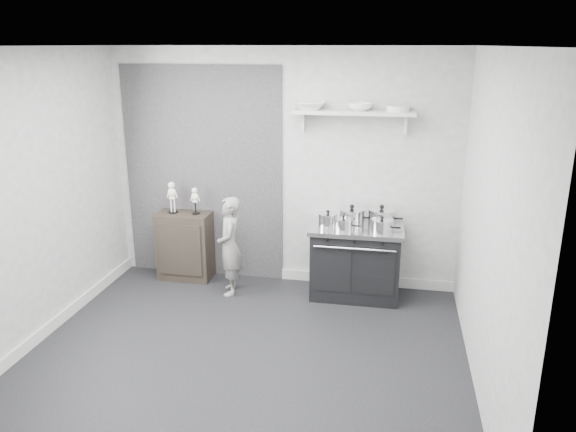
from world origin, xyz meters
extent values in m
plane|color=black|center=(0.00, 0.00, 0.00)|extent=(4.00, 4.00, 0.00)
cube|color=#9D9D9A|center=(0.00, 1.80, 1.35)|extent=(4.00, 0.02, 2.70)
cube|color=#9D9D9A|center=(0.00, -1.80, 1.35)|extent=(4.00, 0.02, 2.70)
cube|color=#9D9D9A|center=(-2.00, 0.00, 1.35)|extent=(0.02, 3.60, 2.70)
cube|color=#9D9D9A|center=(2.00, 0.00, 1.35)|extent=(0.02, 3.60, 2.70)
cube|color=silver|center=(0.00, 0.00, 2.70)|extent=(4.00, 3.60, 0.02)
cube|color=black|center=(-0.95, 1.79, 1.25)|extent=(1.90, 0.02, 2.50)
cube|color=silver|center=(1.00, 1.78, 0.06)|extent=(2.00, 0.03, 0.12)
cube|color=silver|center=(-1.98, 0.00, 0.06)|extent=(0.03, 3.60, 0.12)
cube|color=silver|center=(0.80, 1.67, 2.02)|extent=(1.30, 0.26, 0.04)
cube|color=silver|center=(0.25, 1.74, 1.90)|extent=(0.03, 0.12, 0.20)
cube|color=silver|center=(1.35, 1.74, 1.90)|extent=(0.03, 0.12, 0.20)
cube|color=black|center=(0.89, 1.48, 0.38)|extent=(0.95, 0.57, 0.76)
cube|color=silver|center=(0.89, 1.48, 0.79)|extent=(1.01, 0.61, 0.05)
cube|color=black|center=(0.66, 1.19, 0.40)|extent=(0.40, 0.02, 0.50)
cube|color=black|center=(1.12, 1.19, 0.40)|extent=(0.40, 0.02, 0.50)
cylinder|color=silver|center=(0.89, 1.16, 0.67)|extent=(0.86, 0.02, 0.02)
cylinder|color=black|center=(0.61, 1.18, 0.74)|extent=(0.04, 0.03, 0.04)
cylinder|color=black|center=(0.89, 1.18, 0.74)|extent=(0.04, 0.03, 0.04)
cylinder|color=black|center=(1.18, 1.18, 0.74)|extent=(0.04, 0.03, 0.04)
cube|color=black|center=(-1.15, 1.61, 0.41)|extent=(0.62, 0.36, 0.81)
imported|color=gray|center=(-0.50, 1.28, 0.56)|extent=(0.37, 0.47, 1.12)
cylinder|color=silver|center=(0.58, 1.39, 0.88)|extent=(0.21, 0.21, 0.14)
cylinder|color=silver|center=(0.58, 1.39, 0.96)|extent=(0.21, 0.21, 0.01)
sphere|color=black|center=(0.58, 1.39, 0.99)|extent=(0.04, 0.04, 0.04)
cylinder|color=black|center=(0.72, 1.39, 0.88)|extent=(0.10, 0.02, 0.02)
cylinder|color=silver|center=(0.82, 1.57, 0.89)|extent=(0.28, 0.28, 0.16)
cylinder|color=silver|center=(0.82, 1.57, 0.97)|extent=(0.29, 0.29, 0.01)
sphere|color=black|center=(0.82, 1.57, 1.01)|extent=(0.05, 0.05, 0.05)
cylinder|color=black|center=(1.00, 1.57, 0.89)|extent=(0.10, 0.02, 0.02)
cylinder|color=silver|center=(1.15, 1.59, 0.89)|extent=(0.29, 0.29, 0.16)
cylinder|color=silver|center=(1.15, 1.59, 0.98)|extent=(0.30, 0.30, 0.01)
sphere|color=black|center=(1.15, 1.59, 1.02)|extent=(0.05, 0.05, 0.05)
cylinder|color=black|center=(1.33, 1.59, 0.89)|extent=(0.10, 0.02, 0.02)
cylinder|color=silver|center=(1.16, 1.32, 0.88)|extent=(0.21, 0.21, 0.13)
cylinder|color=silver|center=(1.16, 1.32, 0.95)|extent=(0.22, 0.22, 0.01)
sphere|color=black|center=(1.16, 1.32, 0.98)|extent=(0.04, 0.04, 0.04)
cylinder|color=black|center=(1.31, 1.32, 0.88)|extent=(0.10, 0.02, 0.02)
cylinder|color=silver|center=(0.76, 1.33, 0.87)|extent=(0.19, 0.19, 0.12)
cylinder|color=silver|center=(0.76, 1.33, 0.93)|extent=(0.20, 0.20, 0.01)
sphere|color=black|center=(0.76, 1.33, 0.96)|extent=(0.03, 0.03, 0.03)
cylinder|color=black|center=(0.89, 1.33, 0.87)|extent=(0.10, 0.02, 0.02)
imported|color=white|center=(0.33, 1.67, 2.08)|extent=(0.34, 0.34, 0.08)
imported|color=white|center=(0.87, 1.67, 2.08)|extent=(0.26, 0.26, 0.08)
cylinder|color=silver|center=(1.26, 1.67, 2.07)|extent=(0.24, 0.24, 0.06)
camera|label=1|loc=(1.24, -4.36, 2.72)|focal=35.00mm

